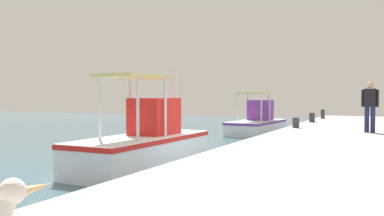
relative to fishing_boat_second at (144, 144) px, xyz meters
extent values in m
cube|color=white|center=(-0.09, 0.00, -0.23)|extent=(5.25, 1.85, 0.94)
cube|color=red|center=(-0.09, 0.00, 0.15)|extent=(5.29, 1.89, 0.12)
cube|color=red|center=(0.56, -0.01, 0.78)|extent=(1.48, 1.08, 1.10)
cylinder|color=silver|center=(-1.27, -0.59, 1.07)|extent=(0.08, 0.08, 1.67)
cylinder|color=silver|center=(-1.25, 0.64, 1.07)|extent=(0.08, 0.08, 1.67)
cylinder|color=silver|center=(0.14, -0.62, 1.07)|extent=(0.08, 0.08, 1.67)
cylinder|color=silver|center=(0.16, 0.61, 1.07)|extent=(0.08, 0.08, 1.67)
cube|color=#D8CC72|center=(-0.56, 0.01, 1.94)|extent=(2.14, 1.33, 0.08)
cylinder|color=silver|center=(1.87, -0.03, 1.26)|extent=(0.10, 0.10, 2.04)
torus|color=orange|center=(0.56, 0.58, 0.78)|extent=(0.54, 0.11, 0.54)
cube|color=white|center=(11.86, 0.14, -0.33)|extent=(4.89, 2.19, 0.74)
cube|color=#723399|center=(11.86, 0.14, -0.04)|extent=(4.93, 2.23, 0.12)
cube|color=#723399|center=(12.45, 0.10, 0.60)|extent=(1.41, 1.21, 1.13)
cylinder|color=silver|center=(10.74, -0.44, 0.77)|extent=(0.08, 0.08, 1.47)
cylinder|color=silver|center=(10.83, 0.86, 0.77)|extent=(0.08, 0.08, 1.47)
cylinder|color=silver|center=(12.03, -0.53, 0.77)|extent=(0.08, 0.08, 1.47)
cylinder|color=silver|center=(12.12, 0.77, 0.77)|extent=(0.08, 0.08, 1.47)
cube|color=#D8CC72|center=(11.43, 0.16, 1.55)|extent=(2.02, 1.50, 0.08)
cylinder|color=silver|center=(13.65, 0.01, 1.13)|extent=(0.10, 0.10, 2.18)
sphere|color=white|center=(-8.57, -4.41, 0.84)|extent=(0.17, 0.17, 0.16)
cone|color=#F2B272|center=(-8.37, -4.40, 0.82)|extent=(0.31, 0.10, 0.07)
cylinder|color=#1E234C|center=(5.68, -5.92, 0.55)|extent=(0.16, 0.16, 0.92)
cylinder|color=#1E234C|center=(5.70, -5.72, 0.55)|extent=(0.16, 0.16, 0.92)
cube|color=black|center=(5.69, -5.82, 1.34)|extent=(0.27, 0.40, 0.65)
cylinder|color=black|center=(5.67, -6.06, 1.32)|extent=(0.10, 0.10, 0.61)
cylinder|color=black|center=(5.71, -5.58, 1.32)|extent=(0.10, 0.10, 0.61)
sphere|color=tan|center=(5.69, -5.82, 1.79)|extent=(0.22, 0.22, 0.22)
cylinder|color=#333338|center=(6.82, -3.00, 0.31)|extent=(0.27, 0.27, 0.42)
cylinder|color=#333338|center=(10.80, -3.00, 0.33)|extent=(0.27, 0.27, 0.47)
cylinder|color=#333338|center=(14.52, -3.00, 0.35)|extent=(0.23, 0.23, 0.52)
camera|label=1|loc=(-10.31, -6.41, 1.40)|focal=38.91mm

